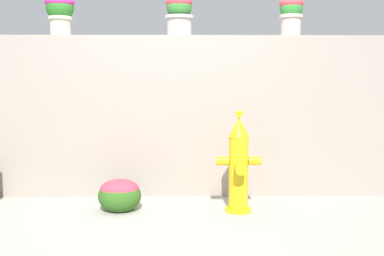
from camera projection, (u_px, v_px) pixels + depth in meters
ground_plane at (171, 230)px, 3.52m from camera, size 24.00×24.00×0.00m
stone_wall at (175, 116)px, 4.60m from camera, size 5.28×0.36×1.62m
potted_plant_1 at (60, 10)px, 4.46m from camera, size 0.29×0.29×0.43m
potted_plant_2 at (179, 12)px, 4.49m from camera, size 0.29×0.29×0.43m
potted_plant_3 at (291, 13)px, 4.47m from camera, size 0.24×0.24×0.40m
fire_hydrant at (239, 166)px, 3.98m from camera, size 0.40×0.33×0.91m
flower_bush_left at (120, 194)px, 4.04m from camera, size 0.39×0.35×0.30m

